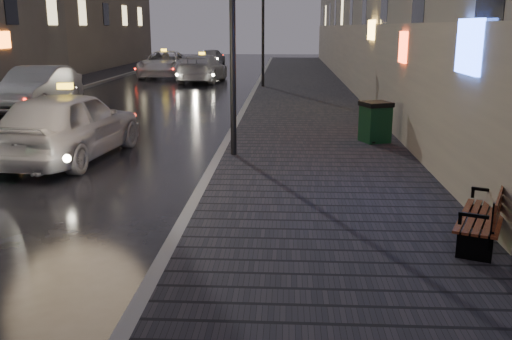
% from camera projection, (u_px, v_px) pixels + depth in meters
% --- Properties ---
extents(ground, '(120.00, 120.00, 0.00)m').
position_uv_depth(ground, '(63.00, 256.00, 7.98)').
color(ground, black).
rests_on(ground, ground).
extents(sidewalk, '(4.60, 58.00, 0.15)m').
position_uv_depth(sidewalk, '(303.00, 90.00, 28.08)').
color(sidewalk, black).
rests_on(sidewalk, ground).
extents(curb, '(0.20, 58.00, 0.15)m').
position_uv_depth(curb, '(255.00, 90.00, 28.21)').
color(curb, slate).
rests_on(curb, ground).
extents(sidewalk_far, '(2.40, 58.00, 0.15)m').
position_uv_depth(sidewalk_far, '(53.00, 89.00, 28.76)').
color(sidewalk_far, black).
rests_on(sidewalk_far, ground).
extents(curb_far, '(0.20, 58.00, 0.15)m').
position_uv_depth(curb_far, '(79.00, 89.00, 28.69)').
color(curb_far, slate).
rests_on(curb_far, ground).
extents(lamp_near, '(0.36, 0.36, 5.28)m').
position_uv_depth(lamp_near, '(232.00, 10.00, 12.84)').
color(lamp_near, black).
rests_on(lamp_near, sidewalk).
extents(lamp_far, '(0.36, 0.36, 5.28)m').
position_uv_depth(lamp_far, '(263.00, 19.00, 28.33)').
color(lamp_far, black).
rests_on(lamp_far, sidewalk).
extents(bench, '(1.16, 1.70, 0.82)m').
position_uv_depth(bench, '(487.00, 216.00, 7.92)').
color(bench, black).
rests_on(bench, sidewalk).
extents(trash_bin, '(0.90, 0.90, 1.06)m').
position_uv_depth(trash_bin, '(375.00, 122.00, 15.01)').
color(trash_bin, '#0D3219').
rests_on(trash_bin, sidewalk).
extents(taxi_near, '(2.53, 5.16, 1.69)m').
position_uv_depth(taxi_near, '(68.00, 125.00, 13.57)').
color(taxi_near, '#B9BAC0').
rests_on(taxi_near, ground).
extents(car_left_mid, '(1.76, 5.00, 1.65)m').
position_uv_depth(car_left_mid, '(38.00, 88.00, 21.84)').
color(car_left_mid, gray).
rests_on(car_left_mid, ground).
extents(taxi_mid, '(2.58, 5.51, 1.56)m').
position_uv_depth(taxi_mid, '(202.00, 68.00, 32.90)').
color(taxi_mid, silver).
rests_on(taxi_mid, ground).
extents(taxi_far, '(2.79, 5.85, 1.61)m').
position_uv_depth(taxi_far, '(164.00, 64.00, 36.24)').
color(taxi_far, silver).
rests_on(taxi_far, ground).
extents(car_far, '(1.98, 4.10, 1.35)m').
position_uv_depth(car_far, '(212.00, 57.00, 47.50)').
color(car_far, '#93949A').
rests_on(car_far, ground).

